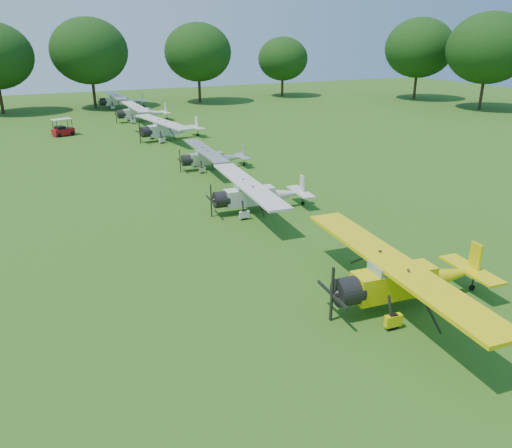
{
  "coord_description": "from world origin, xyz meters",
  "views": [
    {
      "loc": [
        -12.14,
        -22.98,
        10.79
      ],
      "look_at": [
        -1.97,
        -0.91,
        1.4
      ],
      "focal_mm": 35.0,
      "sensor_mm": 36.0,
      "label": 1
    }
  ],
  "objects": [
    {
      "name": "ground",
      "position": [
        0.0,
        0.0,
        0.0
      ],
      "size": [
        160.0,
        160.0,
        0.0
      ],
      "primitive_type": "plane",
      "color": "#244C13",
      "rests_on": "ground"
    },
    {
      "name": "tree_belt",
      "position": [
        3.57,
        0.16,
        8.03
      ],
      "size": [
        137.36,
        130.27,
        14.52
      ],
      "color": "black",
      "rests_on": "ground"
    },
    {
      "name": "aircraft_2",
      "position": [
        1.17,
        -8.84,
        1.37
      ],
      "size": [
        7.49,
        11.95,
        2.35
      ],
      "rotation": [
        0.0,
        0.0,
        -0.07
      ],
      "color": "#D7C909",
      "rests_on": "ground"
    },
    {
      "name": "aircraft_3",
      "position": [
        0.58,
        4.5,
        1.22
      ],
      "size": [
        6.65,
        10.59,
        2.08
      ],
      "rotation": [
        0.0,
        0.0,
        -0.07
      ],
      "color": "silver",
      "rests_on": "ground"
    },
    {
      "name": "aircraft_4",
      "position": [
        1.56,
        15.66,
        1.08
      ],
      "size": [
        5.88,
        9.37,
        1.84
      ],
      "rotation": [
        0.0,
        0.0,
        -0.05
      ],
      "color": "silver",
      "rests_on": "ground"
    },
    {
      "name": "aircraft_5",
      "position": [
        1.57,
        29.0,
        1.3
      ],
      "size": [
        7.13,
        11.28,
        2.22
      ],
      "rotation": [
        0.0,
        0.0,
        0.17
      ],
      "color": "silver",
      "rests_on": "ground"
    },
    {
      "name": "aircraft_6",
      "position": [
        1.47,
        41.86,
        1.26
      ],
      "size": [
        6.87,
        10.92,
        2.16
      ],
      "rotation": [
        0.0,
        0.0,
        0.02
      ],
      "color": "silver",
      "rests_on": "ground"
    },
    {
      "name": "aircraft_7",
      "position": [
        1.33,
        55.01,
        1.28
      ],
      "size": [
        6.95,
        11.05,
        2.18
      ],
      "rotation": [
        0.0,
        0.0,
        -0.02
      ],
      "color": "silver",
      "rests_on": "ground"
    },
    {
      "name": "golf_cart",
      "position": [
        -8.51,
        36.05,
        0.62
      ],
      "size": [
        2.47,
        1.96,
        1.85
      ],
      "rotation": [
        0.0,
        0.0,
        0.35
      ],
      "color": "#9D0B13",
      "rests_on": "ground"
    }
  ]
}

